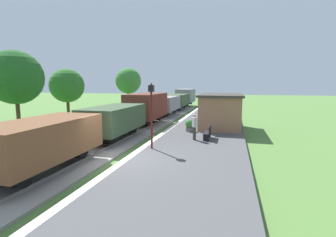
{
  "coord_description": "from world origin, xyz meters",
  "views": [
    {
      "loc": [
        5.31,
        -10.83,
        3.9
      ],
      "look_at": [
        1.21,
        4.89,
        1.6
      ],
      "focal_mm": 26.52,
      "sensor_mm": 36.0,
      "label": 1
    }
  ],
  "objects_px": {
    "bench_down_platform": "(217,115)",
    "tree_trackside_far": "(67,86)",
    "potted_planter": "(189,125)",
    "freight_train": "(159,106)",
    "station_hut": "(221,110)",
    "tree_trackside_mid": "(15,78)",
    "lamp_post_near": "(151,104)",
    "person_waiting": "(195,126)",
    "bench_near_hut": "(208,132)",
    "tree_field_left": "(128,81)"
  },
  "relations": [
    {
      "from": "tree_trackside_mid",
      "to": "tree_field_left",
      "type": "relative_size",
      "value": 1.1
    },
    {
      "from": "potted_planter",
      "to": "tree_trackside_mid",
      "type": "height_order",
      "value": "tree_trackside_mid"
    },
    {
      "from": "freight_train",
      "to": "person_waiting",
      "type": "height_order",
      "value": "freight_train"
    },
    {
      "from": "bench_down_platform",
      "to": "tree_field_left",
      "type": "distance_m",
      "value": 11.25
    },
    {
      "from": "bench_down_platform",
      "to": "tree_field_left",
      "type": "bearing_deg",
      "value": 168.03
    },
    {
      "from": "tree_trackside_mid",
      "to": "tree_field_left",
      "type": "height_order",
      "value": "tree_trackside_mid"
    },
    {
      "from": "tree_trackside_far",
      "to": "tree_trackside_mid",
      "type": "bearing_deg",
      "value": -91.57
    },
    {
      "from": "potted_planter",
      "to": "tree_field_left",
      "type": "distance_m",
      "value": 12.96
    },
    {
      "from": "bench_near_hut",
      "to": "person_waiting",
      "type": "relative_size",
      "value": 0.88
    },
    {
      "from": "bench_near_hut",
      "to": "potted_planter",
      "type": "relative_size",
      "value": 1.64
    },
    {
      "from": "freight_train",
      "to": "tree_trackside_far",
      "type": "relative_size",
      "value": 7.43
    },
    {
      "from": "person_waiting",
      "to": "tree_trackside_far",
      "type": "distance_m",
      "value": 13.7
    },
    {
      "from": "freight_train",
      "to": "potted_planter",
      "type": "relative_size",
      "value": 42.79
    },
    {
      "from": "lamp_post_near",
      "to": "tree_trackside_far",
      "type": "relative_size",
      "value": 0.7
    },
    {
      "from": "tree_trackside_far",
      "to": "bench_near_hut",
      "type": "bearing_deg",
      "value": -16.32
    },
    {
      "from": "bench_down_platform",
      "to": "tree_field_left",
      "type": "height_order",
      "value": "tree_field_left"
    },
    {
      "from": "potted_planter",
      "to": "bench_down_platform",
      "type": "bearing_deg",
      "value": 76.02
    },
    {
      "from": "lamp_post_near",
      "to": "tree_trackside_mid",
      "type": "relative_size",
      "value": 0.59
    },
    {
      "from": "tree_trackside_far",
      "to": "freight_train",
      "type": "bearing_deg",
      "value": 36.26
    },
    {
      "from": "bench_near_hut",
      "to": "tree_field_left",
      "type": "xyz_separation_m",
      "value": [
        -10.47,
        11.12,
        3.47
      ]
    },
    {
      "from": "bench_down_platform",
      "to": "tree_trackside_mid",
      "type": "height_order",
      "value": "tree_trackside_mid"
    },
    {
      "from": "bench_down_platform",
      "to": "tree_trackside_far",
      "type": "bearing_deg",
      "value": -159.97
    },
    {
      "from": "freight_train",
      "to": "person_waiting",
      "type": "bearing_deg",
      "value": -61.34
    },
    {
      "from": "bench_down_platform",
      "to": "lamp_post_near",
      "type": "distance_m",
      "value": 12.63
    },
    {
      "from": "freight_train",
      "to": "tree_trackside_mid",
      "type": "relative_size",
      "value": 6.25
    },
    {
      "from": "freight_train",
      "to": "lamp_post_near",
      "type": "relative_size",
      "value": 10.59
    },
    {
      "from": "tree_trackside_mid",
      "to": "potted_planter",
      "type": "bearing_deg",
      "value": 17.74
    },
    {
      "from": "station_hut",
      "to": "potted_planter",
      "type": "height_order",
      "value": "station_hut"
    },
    {
      "from": "freight_train",
      "to": "station_hut",
      "type": "height_order",
      "value": "station_hut"
    },
    {
      "from": "bench_near_hut",
      "to": "potted_planter",
      "type": "xyz_separation_m",
      "value": [
        -1.64,
        2.29,
        0.0
      ]
    },
    {
      "from": "lamp_post_near",
      "to": "tree_trackside_mid",
      "type": "height_order",
      "value": "tree_trackside_mid"
    },
    {
      "from": "bench_near_hut",
      "to": "person_waiting",
      "type": "bearing_deg",
      "value": -148.32
    },
    {
      "from": "potted_planter",
      "to": "bench_near_hut",
      "type": "bearing_deg",
      "value": -54.38
    },
    {
      "from": "tree_trackside_far",
      "to": "tree_field_left",
      "type": "height_order",
      "value": "tree_field_left"
    },
    {
      "from": "bench_near_hut",
      "to": "freight_train",
      "type": "bearing_deg",
      "value": 123.68
    },
    {
      "from": "bench_down_platform",
      "to": "tree_trackside_far",
      "type": "height_order",
      "value": "tree_trackside_far"
    },
    {
      "from": "bench_near_hut",
      "to": "bench_down_platform",
      "type": "distance_m",
      "value": 8.9
    },
    {
      "from": "freight_train",
      "to": "potted_planter",
      "type": "bearing_deg",
      "value": -56.97
    },
    {
      "from": "bench_near_hut",
      "to": "tree_trackside_far",
      "type": "relative_size",
      "value": 0.28
    },
    {
      "from": "lamp_post_near",
      "to": "bench_near_hut",
      "type": "bearing_deg",
      "value": 48.49
    },
    {
      "from": "person_waiting",
      "to": "potted_planter",
      "type": "xyz_separation_m",
      "value": [
        -0.81,
        2.81,
        -0.46
      ]
    },
    {
      "from": "potted_planter",
      "to": "tree_trackside_far",
      "type": "height_order",
      "value": "tree_trackside_far"
    },
    {
      "from": "lamp_post_near",
      "to": "tree_field_left",
      "type": "xyz_separation_m",
      "value": [
        -7.62,
        14.35,
        1.39
      ]
    },
    {
      "from": "freight_train",
      "to": "tree_trackside_mid",
      "type": "xyz_separation_m",
      "value": [
        -7.47,
        -10.9,
        2.82
      ]
    },
    {
      "from": "lamp_post_near",
      "to": "freight_train",
      "type": "bearing_deg",
      "value": 104.99
    },
    {
      "from": "tree_trackside_far",
      "to": "bench_down_platform",
      "type": "bearing_deg",
      "value": 20.03
    },
    {
      "from": "person_waiting",
      "to": "tree_trackside_far",
      "type": "xyz_separation_m",
      "value": [
        -12.71,
        4.48,
        2.51
      ]
    },
    {
      "from": "potted_planter",
      "to": "tree_trackside_mid",
      "type": "relative_size",
      "value": 0.15
    },
    {
      "from": "potted_planter",
      "to": "tree_trackside_mid",
      "type": "bearing_deg",
      "value": -162.26
    },
    {
      "from": "station_hut",
      "to": "bench_near_hut",
      "type": "distance_m",
      "value": 5.11
    }
  ]
}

